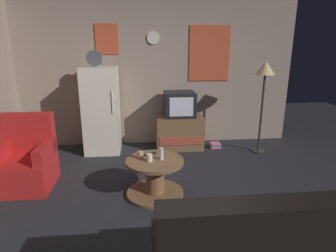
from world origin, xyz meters
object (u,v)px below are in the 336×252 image
at_px(coffee_table, 155,177).
at_px(wine_glass, 161,154).
at_px(fridge, 102,110).
at_px(book_stack, 215,145).
at_px(crt_tv, 179,104).
at_px(armchair, 26,162).
at_px(tv_stand, 179,132).
at_px(mug_ceramic_white, 149,158).
at_px(standing_lamp, 265,75).
at_px(remote_control, 151,154).
at_px(mug_ceramic_tan, 140,155).

distance_m(coffee_table, wine_glass, 0.32).
relative_size(fridge, coffee_table, 2.46).
bearing_deg(book_stack, crt_tv, 173.30).
relative_size(coffee_table, armchair, 0.75).
height_order(tv_stand, coffee_table, tv_stand).
xyz_separation_m(fridge, wine_glass, (0.92, -1.66, -0.21)).
bearing_deg(wine_glass, armchair, 167.07).
bearing_deg(coffee_table, wine_glass, 2.29).
distance_m(tv_stand, coffee_table, 1.77).
bearing_deg(mug_ceramic_white, book_stack, 52.07).
relative_size(fridge, wine_glass, 11.80).
height_order(crt_tv, standing_lamp, standing_lamp).
distance_m(wine_glass, armchair, 1.84).
xyz_separation_m(standing_lamp, wine_glass, (-1.85, -1.35, -0.81)).
xyz_separation_m(standing_lamp, remote_control, (-1.98, -1.18, -0.87)).
distance_m(mug_ceramic_tan, book_stack, 2.13).
distance_m(crt_tv, armchair, 2.62).
bearing_deg(mug_ceramic_white, remote_control, 83.63).
bearing_deg(wine_glass, remote_control, 125.15).
distance_m(crt_tv, coffee_table, 1.87).
distance_m(standing_lamp, remote_control, 2.46).
relative_size(tv_stand, mug_ceramic_white, 9.33).
xyz_separation_m(fridge, crt_tv, (1.38, 0.03, 0.07)).
bearing_deg(wine_glass, standing_lamp, 36.12).
height_order(fridge, mug_ceramic_white, fridge).
bearing_deg(standing_lamp, crt_tv, 166.68).
height_order(mug_ceramic_white, armchair, armchair).
bearing_deg(fridge, book_stack, -1.40).
bearing_deg(mug_ceramic_tan, armchair, 167.15).
relative_size(standing_lamp, mug_ceramic_tan, 17.67).
bearing_deg(fridge, tv_stand, 1.25).
distance_m(crt_tv, mug_ceramic_white, 1.85).
bearing_deg(armchair, tv_stand, 29.69).
xyz_separation_m(mug_ceramic_tan, book_stack, (1.39, 1.54, -0.47)).
distance_m(tv_stand, remote_control, 1.63).
bearing_deg(remote_control, wine_glass, -84.82).
relative_size(remote_control, book_stack, 0.76).
relative_size(wine_glass, armchair, 0.16).
relative_size(coffee_table, wine_glass, 4.80).
distance_m(standing_lamp, wine_glass, 2.43).
distance_m(tv_stand, standing_lamp, 1.78).
bearing_deg(coffee_table, crt_tv, 72.31).
distance_m(fridge, mug_ceramic_tan, 1.74).
xyz_separation_m(fridge, tv_stand, (1.38, 0.03, -0.45)).
height_order(fridge, remote_control, fridge).
xyz_separation_m(tv_stand, armchair, (-2.24, -1.28, 0.03)).
height_order(mug_ceramic_tan, armchair, armchair).
distance_m(fridge, remote_control, 1.70).
height_order(tv_stand, mug_ceramic_tan, tv_stand).
bearing_deg(armchair, book_stack, 22.33).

